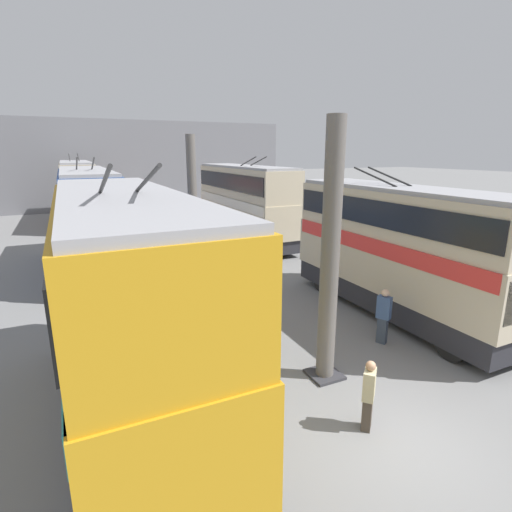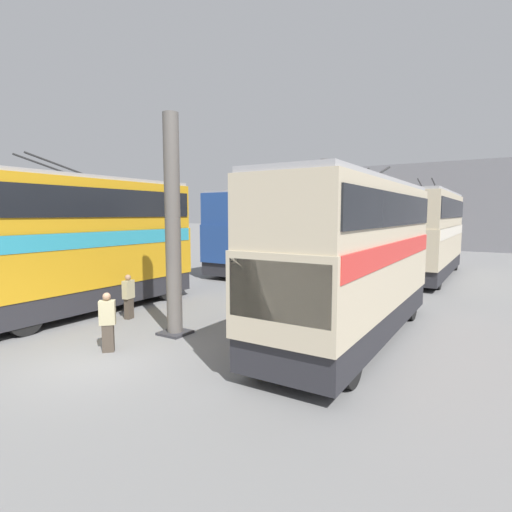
{
  "view_description": "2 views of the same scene",
  "coord_description": "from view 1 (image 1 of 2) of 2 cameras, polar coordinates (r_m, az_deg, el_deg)",
  "views": [
    {
      "loc": [
        -5.08,
        5.88,
        5.96
      ],
      "look_at": [
        9.86,
        -1.21,
        1.63
      ],
      "focal_mm": 28.0,
      "sensor_mm": 36.0,
      "label": 1
    },
    {
      "loc": [
        -6.16,
        -8.68,
        3.78
      ],
      "look_at": [
        9.26,
        0.91,
        1.87
      ],
      "focal_mm": 28.0,
      "sensor_mm": 36.0,
      "label": 2
    }
  ],
  "objects": [
    {
      "name": "ground_plane",
      "position": [
        9.79,
        20.49,
        -23.86
      ],
      "size": [
        240.0,
        240.0,
        0.0
      ],
      "primitive_type": "plane",
      "color": "slate"
    },
    {
      "name": "depot_back_wall",
      "position": [
        45.36,
        -18.35,
        12.22
      ],
      "size": [
        0.5,
        36.0,
        9.2
      ],
      "color": "slate",
      "rests_on": "ground_plane"
    },
    {
      "name": "support_column_near",
      "position": [
        10.3,
        10.51,
        -0.65
      ],
      "size": [
        0.86,
        0.86,
        6.81
      ],
      "color": "#605B56",
      "rests_on": "ground_plane"
    },
    {
      "name": "support_column_far",
      "position": [
        21.05,
        -9.02,
        7.18
      ],
      "size": [
        0.86,
        0.86,
        6.81
      ],
      "color": "#605B56",
      "rests_on": "ground_plane"
    },
    {
      "name": "bus_left_near",
      "position": [
        15.44,
        19.86,
        1.69
      ],
      "size": [
        9.61,
        2.54,
        5.39
      ],
      "color": "black",
      "rests_on": "ground_plane"
    },
    {
      "name": "bus_left_far",
      "position": [
        27.05,
        -1.68,
        8.14
      ],
      "size": [
        11.23,
        2.54,
        5.7
      ],
      "color": "black",
      "rests_on": "ground_plane"
    },
    {
      "name": "bus_right_near",
      "position": [
        9.0,
        -17.84,
        -5.61
      ],
      "size": [
        9.18,
        2.54,
        5.8
      ],
      "color": "black",
      "rests_on": "ground_plane"
    },
    {
      "name": "bus_right_mid",
      "position": [
        22.32,
        -22.78,
        5.66
      ],
      "size": [
        10.81,
        2.54,
        5.73
      ],
      "color": "black",
      "rests_on": "ground_plane"
    },
    {
      "name": "bus_right_far",
      "position": [
        37.12,
        -24.11,
        8.76
      ],
      "size": [
        11.32,
        2.54,
        5.82
      ],
      "color": "black",
      "rests_on": "ground_plane"
    },
    {
      "name": "person_by_left_row",
      "position": [
        13.37,
        17.75,
        -7.97
      ],
      "size": [
        0.48,
        0.4,
        1.82
      ],
      "rotation": [
        0.0,
        0.0,
        2.03
      ],
      "color": "#384251",
      "rests_on": "ground_plane"
    },
    {
      "name": "person_by_right_row",
      "position": [
        10.42,
        -4.46,
        -14.73
      ],
      "size": [
        0.46,
        0.31,
        1.62
      ],
      "rotation": [
        0.0,
        0.0,
        1.75
      ],
      "color": "#473D33",
      "rests_on": "ground_plane"
    },
    {
      "name": "person_aisle_foreground",
      "position": [
        9.48,
        15.78,
        -18.41
      ],
      "size": [
        0.46,
        0.47,
        1.65
      ],
      "rotation": [
        0.0,
        0.0,
        3.89
      ],
      "color": "#473D33",
      "rests_on": "ground_plane"
    },
    {
      "name": "oil_drum",
      "position": [
        24.92,
        -6.16,
        1.69
      ],
      "size": [
        0.55,
        0.55,
        0.8
      ],
      "color": "#933828",
      "rests_on": "ground_plane"
    }
  ]
}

